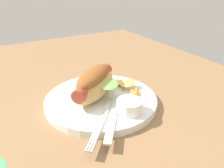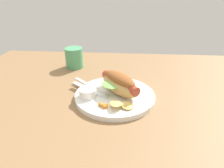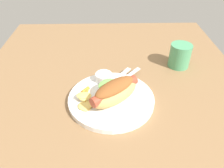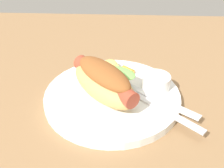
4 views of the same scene
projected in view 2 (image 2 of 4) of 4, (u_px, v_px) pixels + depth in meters
The scene contains 9 objects.
ground_plane at pixel (118, 101), 65.17cm from camera, with size 120.00×90.00×1.80cm, color olive.
plate at pixel (115, 96), 64.23cm from camera, with size 25.11×25.11×1.60cm, color white.
hot_dog at pixel (120, 83), 63.30cm from camera, with size 15.22×16.29×6.47cm.
sauce_ramekin at pixel (88, 93), 62.09cm from camera, with size 5.25×5.25×2.62cm, color white.
fork at pixel (91, 86), 68.11cm from camera, with size 13.44×12.24×0.40cm.
knife at pixel (89, 90), 66.20cm from camera, with size 15.71×1.40×0.36cm, color silver.
chips_pile at pixel (123, 105), 56.84cm from camera, with size 7.69×5.75×1.88cm.
carrot_garnish at pixel (103, 105), 57.44cm from camera, with size 2.86×2.56×0.97cm.
drinking_cup at pixel (74, 58), 86.19cm from camera, with size 7.43×7.43×8.44cm, color #4C9E6B.
Camera 2 is at (2.41, -55.59, 33.50)cm, focal length 32.70 mm.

